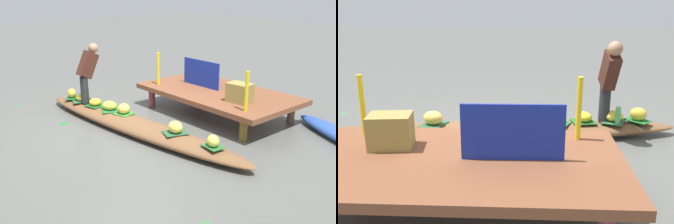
# 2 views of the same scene
# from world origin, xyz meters

# --- Properties ---
(canal_water) EXTENTS (40.00, 40.00, 0.00)m
(canal_water) POSITION_xyz_m (0.00, 0.00, 0.00)
(canal_water) COLOR #585954
(canal_water) RESTS_ON ground
(dock_platform) EXTENTS (3.20, 1.80, 0.49)m
(dock_platform) POSITION_xyz_m (0.29, 1.91, 0.43)
(dock_platform) COLOR brown
(dock_platform) RESTS_ON ground
(vendor_boat) EXTENTS (5.21, 1.26, 0.24)m
(vendor_boat) POSITION_xyz_m (0.00, 0.00, 0.12)
(vendor_boat) COLOR brown
(vendor_boat) RESTS_ON ground
(leaf_mat_0) EXTENTS (0.38, 0.37, 0.01)m
(leaf_mat_0) POSITION_xyz_m (-1.18, -0.11, 0.24)
(leaf_mat_0) COLOR #205E24
(leaf_mat_0) RESTS_ON vendor_boat
(banana_bunch_0) EXTENTS (0.32, 0.32, 0.15)m
(banana_bunch_0) POSITION_xyz_m (-1.18, -0.11, 0.31)
(banana_bunch_0) COLOR yellow
(banana_bunch_0) RESTS_ON vendor_boat
(leaf_mat_1) EXTENTS (0.43, 0.48, 0.01)m
(leaf_mat_1) POSITION_xyz_m (-1.64, -0.15, 0.24)
(leaf_mat_1) COLOR #295B34
(leaf_mat_1) RESTS_ON vendor_boat
(banana_bunch_1) EXTENTS (0.34, 0.32, 0.16)m
(banana_bunch_1) POSITION_xyz_m (-1.64, -0.15, 0.32)
(banana_bunch_1) COLOR yellow
(banana_bunch_1) RESTS_ON vendor_boat
(leaf_mat_2) EXTENTS (0.41, 0.47, 0.01)m
(leaf_mat_2) POSITION_xyz_m (0.99, 0.14, 0.24)
(leaf_mat_2) COLOR #2A5734
(leaf_mat_2) RESTS_ON vendor_boat
(banana_bunch_2) EXTENTS (0.34, 0.30, 0.20)m
(banana_bunch_2) POSITION_xyz_m (0.99, 0.14, 0.34)
(banana_bunch_2) COLOR #F9D352
(banana_bunch_2) RESTS_ON vendor_boat
(leaf_mat_3) EXTENTS (0.39, 0.38, 0.01)m
(leaf_mat_3) POSITION_xyz_m (-0.38, 0.05, 0.24)
(leaf_mat_3) COLOR #317D2E
(leaf_mat_3) RESTS_ON vendor_boat
(banana_bunch_3) EXTENTS (0.29, 0.29, 0.20)m
(banana_bunch_3) POSITION_xyz_m (-0.38, 0.05, 0.34)
(banana_bunch_3) COLOR #EFD74D
(banana_bunch_3) RESTS_ON vendor_boat
(leaf_mat_4) EXTENTS (0.35, 0.28, 0.01)m
(leaf_mat_4) POSITION_xyz_m (1.80, 0.20, 0.24)
(leaf_mat_4) COLOR #28662D
(leaf_mat_4) RESTS_ON vendor_boat
(banana_bunch_4) EXTENTS (0.29, 0.28, 0.18)m
(banana_bunch_4) POSITION_xyz_m (1.80, 0.20, 0.33)
(banana_bunch_4) COLOR #E6E350
(banana_bunch_4) RESTS_ON vendor_boat
(leaf_mat_5) EXTENTS (0.51, 0.46, 0.01)m
(leaf_mat_5) POSITION_xyz_m (-0.76, -0.04, 0.24)
(leaf_mat_5) COLOR #206630
(leaf_mat_5) RESTS_ON vendor_boat
(banana_bunch_5) EXTENTS (0.37, 0.33, 0.17)m
(banana_bunch_5) POSITION_xyz_m (-0.76, -0.04, 0.33)
(banana_bunch_5) COLOR yellow
(banana_bunch_5) RESTS_ON vendor_boat
(leaf_mat_6) EXTENTS (0.41, 0.41, 0.01)m
(leaf_mat_6) POSITION_xyz_m (-2.00, -0.20, 0.24)
(leaf_mat_6) COLOR #1D692A
(leaf_mat_6) RESTS_ON vendor_boat
(banana_bunch_6) EXTENTS (0.30, 0.26, 0.20)m
(banana_bunch_6) POSITION_xyz_m (-2.00, -0.20, 0.34)
(banana_bunch_6) COLOR gold
(banana_bunch_6) RESTS_ON vendor_boat
(vendor_person) EXTENTS (0.23, 0.51, 1.20)m
(vendor_person) POSITION_xyz_m (-1.50, -0.06, 0.92)
(vendor_person) COLOR #28282D
(vendor_person) RESTS_ON vendor_boat
(water_bottle) EXTENTS (0.08, 0.08, 0.26)m
(water_bottle) POSITION_xyz_m (-1.66, -0.02, 0.36)
(water_bottle) COLOR #55AE5F
(water_bottle) RESTS_ON vendor_boat
(market_banner) EXTENTS (1.00, 0.05, 0.56)m
(market_banner) POSITION_xyz_m (-0.21, 1.91, 0.77)
(market_banner) COLOR #172A99
(market_banner) RESTS_ON dock_platform
(railing_post_west) EXTENTS (0.06, 0.06, 0.70)m
(railing_post_west) POSITION_xyz_m (-0.91, 1.31, 0.85)
(railing_post_west) COLOR yellow
(railing_post_west) RESTS_ON dock_platform
(railing_post_east) EXTENTS (0.06, 0.06, 0.70)m
(railing_post_east) POSITION_xyz_m (1.49, 1.31, 0.85)
(railing_post_east) COLOR yellow
(railing_post_east) RESTS_ON dock_platform
(produce_crate) EXTENTS (0.47, 0.37, 0.36)m
(produce_crate) POSITION_xyz_m (1.07, 1.65, 0.67)
(produce_crate) COLOR olive
(produce_crate) RESTS_ON dock_platform
(drifting_plant_1) EXTENTS (0.13, 0.26, 0.01)m
(drifting_plant_1) POSITION_xyz_m (2.89, -1.12, 0.00)
(drifting_plant_1) COLOR #436D45
(drifting_plant_1) RESTS_ON ground
(drifting_plant_2) EXTENTS (0.22, 0.22, 0.01)m
(drifting_plant_2) POSITION_xyz_m (-1.23, -0.80, 0.00)
(drifting_plant_2) COLOR #187B2C
(drifting_plant_2) RESTS_ON ground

